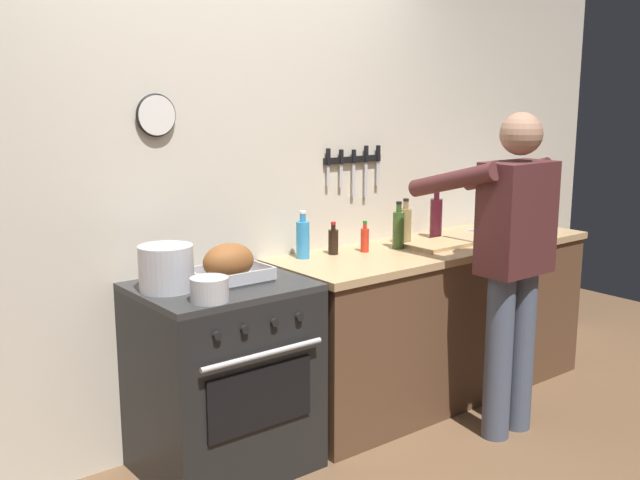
{
  "coord_description": "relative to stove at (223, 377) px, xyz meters",
  "views": [
    {
      "loc": [
        -1.9,
        -1.87,
        1.77
      ],
      "look_at": [
        0.25,
        0.85,
        1.07
      ],
      "focal_mm": 41.96,
      "sensor_mm": 36.0,
      "label": 1
    }
  ],
  "objects": [
    {
      "name": "bottle_wine_red",
      "position": [
        1.55,
        0.13,
        0.58
      ],
      "size": [
        0.07,
        0.07,
        0.3
      ],
      "color": "#47141E",
      "rests_on": "counter_block"
    },
    {
      "name": "stock_pot",
      "position": [
        -0.24,
        0.05,
        0.55
      ],
      "size": [
        0.24,
        0.24,
        0.2
      ],
      "color": "#B7B7BC",
      "rests_on": "stove"
    },
    {
      "name": "roasting_pan",
      "position": [
        0.05,
        0.0,
        0.53
      ],
      "size": [
        0.35,
        0.26,
        0.18
      ],
      "color": "#B7B7BC",
      "rests_on": "stove"
    },
    {
      "name": "person_cook",
      "position": [
        1.35,
        -0.58,
        0.5
      ],
      "size": [
        0.51,
        0.63,
        1.66
      ],
      "rotation": [
        0.0,
        0.0,
        1.54
      ],
      "color": "#4C566B",
      "rests_on": "ground"
    },
    {
      "name": "counter_block",
      "position": [
        1.43,
        0.0,
        0.01
      ],
      "size": [
        2.03,
        0.65,
        0.9
      ],
      "color": "brown",
      "rests_on": "ground"
    },
    {
      "name": "bottle_olive_oil",
      "position": [
        1.17,
        0.06,
        0.56
      ],
      "size": [
        0.06,
        0.06,
        0.26
      ],
      "color": "#385623",
      "rests_on": "counter_block"
    },
    {
      "name": "saucepan",
      "position": [
        -0.18,
        -0.22,
        0.5
      ],
      "size": [
        0.16,
        0.16,
        0.1
      ],
      "color": "#B7B7BC",
      "rests_on": "stove"
    },
    {
      "name": "cutting_board",
      "position": [
        1.39,
        -0.04,
        0.46
      ],
      "size": [
        0.36,
        0.24,
        0.02
      ],
      "primitive_type": "cube",
      "color": "tan",
      "rests_on": "counter_block"
    },
    {
      "name": "stove",
      "position": [
        0.0,
        0.0,
        0.0
      ],
      "size": [
        0.76,
        0.67,
        0.9
      ],
      "color": "black",
      "rests_on": "ground"
    },
    {
      "name": "bottle_hot_sauce",
      "position": [
        0.97,
        0.1,
        0.52
      ],
      "size": [
        0.05,
        0.05,
        0.17
      ],
      "color": "red",
      "rests_on": "counter_block"
    },
    {
      "name": "bottle_vinegar",
      "position": [
        1.28,
        0.11,
        0.56
      ],
      "size": [
        0.07,
        0.07,
        0.26
      ],
      "color": "#997F4C",
      "rests_on": "counter_block"
    },
    {
      "name": "wall_back",
      "position": [
        0.22,
        0.36,
        0.85
      ],
      "size": [
        6.0,
        0.13,
        2.6
      ],
      "color": "beige",
      "rests_on": "ground"
    },
    {
      "name": "bottle_dish_soap",
      "position": [
        0.61,
        0.19,
        0.55
      ],
      "size": [
        0.07,
        0.07,
        0.25
      ],
      "color": "#338CCC",
      "rests_on": "counter_block"
    },
    {
      "name": "bottle_soy_sauce",
      "position": [
        0.79,
        0.16,
        0.52
      ],
      "size": [
        0.05,
        0.05,
        0.18
      ],
      "color": "black",
      "rests_on": "counter_block"
    }
  ]
}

